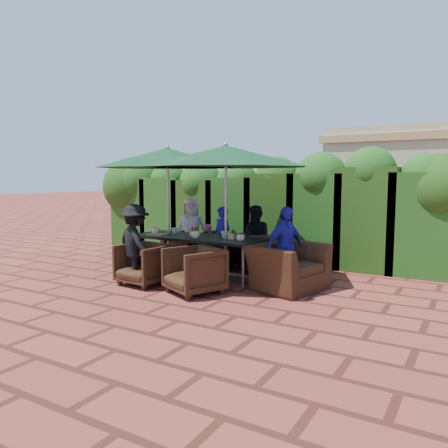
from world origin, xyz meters
The scene contains 32 objects.
ground centered at (0.00, 0.00, 0.00)m, with size 80.00×80.00×0.00m, color brown.
dining_table centered at (-0.12, 0.07, 0.68)m, with size 2.51×0.90×0.75m.
umbrella_left centered at (-0.79, 0.07, 2.21)m, with size 2.74×2.74×2.46m.
umbrella_right centered at (0.50, 0.07, 2.21)m, with size 2.98×2.98×2.46m.
chair_far_left centered at (-1.00, 0.97, 0.38)m, with size 0.74×0.69×0.76m, color black.
chair_far_mid centered at (-0.16, 0.94, 0.41)m, with size 0.79×0.74×0.81m, color black.
chair_far_right centered at (0.82, 1.07, 0.42)m, with size 0.82×0.76×0.84m, color black.
chair_near_left centered at (-0.55, -0.94, 0.39)m, with size 0.76×0.72×0.79m, color black.
chair_near_right centered at (0.52, -0.98, 0.41)m, with size 0.79×0.74×0.81m, color black.
chair_end_right centered at (1.72, 0.01, 0.50)m, with size 1.15×0.75×1.01m, color black.
adult_far_left centered at (-0.92, 1.04, 0.71)m, with size 0.70×0.42×1.42m, color silver.
adult_far_mid centered at (-0.11, 0.96, 0.63)m, with size 0.45×0.37×1.26m, color #231EA3.
adult_far_right centered at (0.67, 0.94, 0.66)m, with size 0.63×0.38×1.31m, color black.
adult_near_left centered at (-0.73, -0.95, 0.70)m, with size 0.89×0.41×1.39m, color black.
adult_end_right centered at (1.64, 0.07, 0.68)m, with size 0.80×0.40×1.37m, color #231EA3.
child_left centered at (-0.52, 1.06, 0.44)m, with size 0.31×0.26×0.87m, color #DB4D92.
child_right centered at (0.39, 1.19, 0.43)m, with size 0.31×0.25×0.86m, color #9254B7.
pedestrian_a centered at (1.49, 4.24, 0.95)m, with size 1.77×0.63×1.89m, color green.
pedestrian_b centered at (2.23, 4.46, 0.89)m, with size 0.86×0.52×1.79m, color #DB4D92.
pedestrian_c centered at (3.56, 4.43, 0.83)m, with size 1.07×0.49×1.67m, color #9C9CA4.
cup_a centered at (-1.03, -0.03, 0.81)m, with size 0.15×0.15×0.12m, color beige.
cup_b centered at (-0.72, 0.17, 0.81)m, with size 0.13×0.13×0.12m, color beige.
cup_c centered at (-0.01, -0.16, 0.82)m, with size 0.17×0.17×0.13m, color beige.
cup_d centered at (0.40, 0.19, 0.81)m, with size 0.13×0.13×0.12m, color beige.
cup_e centered at (0.85, -0.03, 0.81)m, with size 0.14×0.14×0.11m, color beige.
ketchup_bottle centered at (-0.23, 0.07, 0.83)m, with size 0.04×0.04×0.17m, color #B20C0A.
sauce_bottle centered at (-0.17, 0.10, 0.83)m, with size 0.04×0.04×0.17m, color #4C230C.
serving_tray centered at (-0.91, -0.12, 0.76)m, with size 0.35×0.25×0.02m, color #A78150.
number_block_left centered at (-0.25, 0.09, 0.80)m, with size 0.12×0.06×0.10m, color tan.
number_block_right centered at (0.61, 0.08, 0.80)m, with size 0.12×0.06×0.10m, color tan.
hedge_wall centered at (-0.22, 2.32, 1.32)m, with size 9.10×1.60×2.45m.
building centered at (3.50, 6.99, 1.61)m, with size 6.20×3.08×3.20m.
Camera 1 is at (4.40, -6.64, 1.85)m, focal length 35.00 mm.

